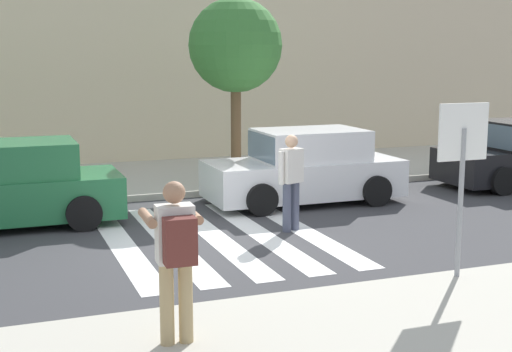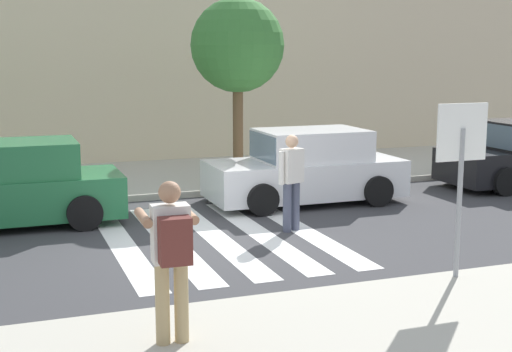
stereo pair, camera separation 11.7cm
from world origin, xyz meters
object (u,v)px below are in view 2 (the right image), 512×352
photographer_with_backpack (171,249)px  parked_car_green (10,187)px  pedestrian_crossing (292,177)px  street_tree_center (238,46)px  stop_sign (461,152)px  parked_car_white (307,169)px

photographer_with_backpack → parked_car_green: 6.80m
pedestrian_crossing → street_tree_center: size_ratio=0.41×
parked_car_green → pedestrian_crossing: bearing=-24.6°
stop_sign → pedestrian_crossing: size_ratio=1.36×
photographer_with_backpack → parked_car_green: (-1.46, 6.63, -0.44)m
photographer_with_backpack → parked_car_white: bearing=56.0°
parked_car_white → street_tree_center: size_ratio=0.97×
photographer_with_backpack → street_tree_center: size_ratio=0.41×
photographer_with_backpack → pedestrian_crossing: photographer_with_backpack is taller
pedestrian_crossing → parked_car_white: bearing=59.8°
photographer_with_backpack → street_tree_center: (3.65, 8.72, 2.11)m
parked_car_green → parked_car_white: bearing=0.0°
photographer_with_backpack → pedestrian_crossing: (3.22, 4.48, -0.19)m
stop_sign → photographer_with_backpack: stop_sign is taller
stop_sign → pedestrian_crossing: (-0.91, 3.58, -0.87)m
parked_car_green → parked_car_white: same height
photographer_with_backpack → parked_car_white: (4.47, 6.63, -0.44)m
stop_sign → street_tree_center: 7.96m
parked_car_green → street_tree_center: (5.11, 2.10, 2.55)m
parked_car_white → photographer_with_backpack: bearing=-124.0°
stop_sign → parked_car_green: (-5.60, 5.72, -1.12)m
stop_sign → pedestrian_crossing: 3.79m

